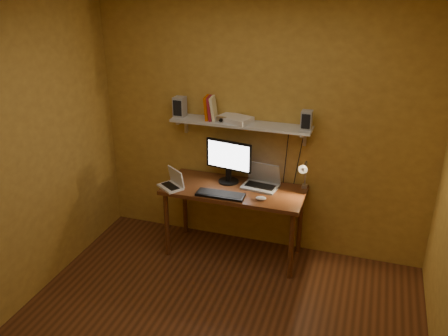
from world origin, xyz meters
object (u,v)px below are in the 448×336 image
(laptop, at_px, (262,180))
(desk, at_px, (234,196))
(speaker_left, at_px, (180,107))
(shelf_camera, at_px, (221,120))
(speaker_right, at_px, (307,120))
(monitor, at_px, (229,159))
(netbook, at_px, (173,182))
(keyboard, at_px, (220,195))
(wall_shelf, at_px, (240,124))
(mouse, at_px, (261,198))
(desk_lamp, at_px, (304,173))
(router, at_px, (235,119))

(laptop, bearing_deg, desk, -143.80)
(speaker_left, distance_m, shelf_camera, 0.47)
(desk, height_order, speaker_right, speaker_right)
(monitor, height_order, laptop, monitor)
(netbook, bearing_deg, shelf_camera, 70.33)
(keyboard, relative_size, shelf_camera, 4.67)
(wall_shelf, distance_m, laptop, 0.60)
(monitor, distance_m, shelf_camera, 0.41)
(netbook, bearing_deg, desk, 50.22)
(mouse, xyz_separation_m, desk_lamp, (0.35, 0.29, 0.19))
(keyboard, distance_m, router, 0.75)
(keyboard, bearing_deg, speaker_left, 143.75)
(laptop, height_order, speaker_left, speaker_left)
(wall_shelf, xyz_separation_m, monitor, (-0.10, -0.07, -0.36))
(desk, height_order, router, router)
(desk_lamp, bearing_deg, laptop, 178.67)
(desk, relative_size, desk_lamp, 3.73)
(monitor, height_order, mouse, monitor)
(speaker_left, bearing_deg, wall_shelf, 1.90)
(monitor, distance_m, speaker_left, 0.72)
(desk, height_order, monitor, monitor)
(mouse, distance_m, desk_lamp, 0.49)
(monitor, distance_m, keyboard, 0.40)
(router, bearing_deg, speaker_left, -179.72)
(desk, bearing_deg, mouse, -27.20)
(mouse, xyz_separation_m, speaker_left, (-0.95, 0.36, 0.71))
(laptop, height_order, mouse, laptop)
(desk_lamp, distance_m, router, 0.85)
(monitor, bearing_deg, shelf_camera, -173.47)
(wall_shelf, height_order, laptop, wall_shelf)
(laptop, relative_size, speaker_left, 1.84)
(speaker_right, bearing_deg, desk_lamp, -73.23)
(desk_lamp, xyz_separation_m, shelf_camera, (-0.84, 0.01, 0.45))
(keyboard, bearing_deg, speaker_right, 27.44)
(laptop, height_order, netbook, laptop)
(monitor, relative_size, shelf_camera, 4.87)
(laptop, relative_size, netbook, 1.21)
(laptop, xyz_separation_m, mouse, (0.07, -0.30, -0.05))
(netbook, relative_size, router, 0.95)
(desk_lamp, relative_size, shelf_camera, 3.75)
(mouse, bearing_deg, wall_shelf, 124.06)
(monitor, xyz_separation_m, speaker_right, (0.74, 0.06, 0.47))
(desk, bearing_deg, wall_shelf, 90.00)
(laptop, height_order, speaker_right, speaker_right)
(laptop, relative_size, mouse, 3.64)
(wall_shelf, bearing_deg, desk_lamp, -5.88)
(router, bearing_deg, netbook, -145.55)
(monitor, relative_size, router, 1.52)
(desk, bearing_deg, netbook, -164.73)
(router, bearing_deg, keyboard, -92.55)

